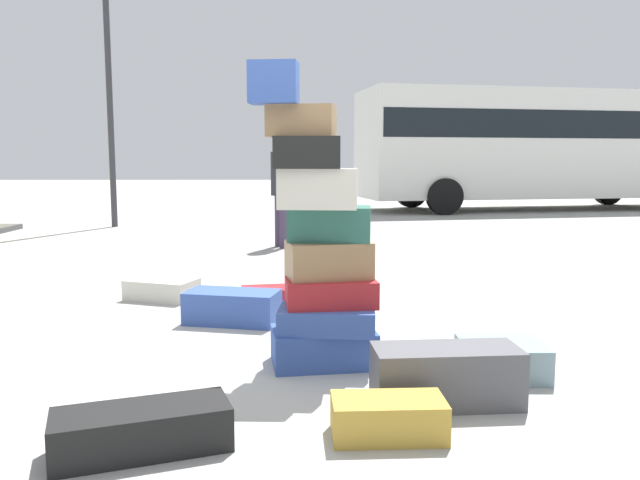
{
  "coord_description": "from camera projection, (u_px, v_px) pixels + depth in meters",
  "views": [
    {
      "loc": [
        -0.01,
        -3.95,
        1.33
      ],
      "look_at": [
        0.08,
        1.5,
        0.64
      ],
      "focal_mm": 35.47,
      "sensor_mm": 36.0,
      "label": 1
    }
  ],
  "objects": [
    {
      "name": "ground_plane",
      "position": [
        312.0,
        367.0,
        4.09
      ],
      "size": [
        80.0,
        80.0,
        0.0
      ],
      "primitive_type": "plane",
      "color": "#9E9E99"
    },
    {
      "name": "suitcase_maroon_foreground_far",
      "position": [
        275.0,
        297.0,
        5.75
      ],
      "size": [
        0.64,
        0.43,
        0.18
      ],
      "primitive_type": "cube",
      "rotation": [
        0.0,
        0.0,
        0.18
      ],
      "color": "maroon",
      "rests_on": "ground"
    },
    {
      "name": "suitcase_slate_right_side",
      "position": [
        502.0,
        359.0,
        3.91
      ],
      "size": [
        0.51,
        0.44,
        0.21
      ],
      "primitive_type": "cube",
      "rotation": [
        0.0,
        0.0,
        -0.02
      ],
      "color": "gray",
      "rests_on": "ground"
    },
    {
      "name": "suitcase_tan_behind_tower",
      "position": [
        388.0,
        418.0,
        3.05
      ],
      "size": [
        0.55,
        0.3,
        0.19
      ],
      "primitive_type": "cube",
      "rotation": [
        0.0,
        0.0,
        0.03
      ],
      "color": "#B28C33",
      "rests_on": "ground"
    },
    {
      "name": "suitcase_cream_upright_blue",
      "position": [
        162.0,
        289.0,
        6.08
      ],
      "size": [
        0.73,
        0.58,
        0.19
      ],
      "primitive_type": "cube",
      "rotation": [
        0.0,
        0.0,
        -0.34
      ],
      "color": "beige",
      "rests_on": "ground"
    },
    {
      "name": "suitcase_navy_white_trunk",
      "position": [
        232.0,
        307.0,
        5.19
      ],
      "size": [
        0.81,
        0.53,
        0.27
      ],
      "primitive_type": "cube",
      "rotation": [
        0.0,
        0.0,
        -0.22
      ],
      "color": "#334F99",
      "rests_on": "ground"
    },
    {
      "name": "suitcase_tower",
      "position": [
        321.0,
        252.0,
        4.07
      ],
      "size": [
        0.82,
        0.59,
        1.93
      ],
      "color": "#334F99",
      "rests_on": "ground"
    },
    {
      "name": "suitcase_black_foreground_near",
      "position": [
        142.0,
        430.0,
        2.89
      ],
      "size": [
        0.85,
        0.56,
        0.21
      ],
      "primitive_type": "cube",
      "rotation": [
        0.0,
        0.0,
        0.33
      ],
      "color": "black",
      "rests_on": "ground"
    },
    {
      "name": "suitcase_charcoal_left_side",
      "position": [
        446.0,
        376.0,
        3.45
      ],
      "size": [
        0.82,
        0.39,
        0.32
      ],
      "primitive_type": "cube",
      "rotation": [
        0.0,
        0.0,
        0.07
      ],
      "color": "#4C4C51",
      "rests_on": "ground"
    },
    {
      "name": "person_bearded_onlooker",
      "position": [
        281.0,
        182.0,
        9.61
      ],
      "size": [
        0.3,
        0.32,
        1.68
      ],
      "rotation": [
        0.0,
        0.0,
        -1.19
      ],
      "color": "#3F334C",
      "rests_on": "ground"
    },
    {
      "name": "parked_bus",
      "position": [
        537.0,
        142.0,
        17.16
      ],
      "size": [
        9.91,
        4.14,
        3.15
      ],
      "rotation": [
        0.0,
        0.0,
        0.17
      ],
      "color": "silver",
      "rests_on": "ground"
    }
  ]
}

